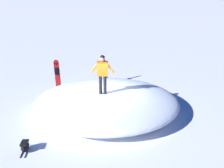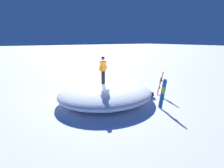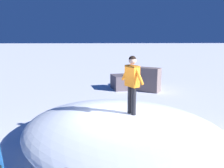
% 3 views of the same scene
% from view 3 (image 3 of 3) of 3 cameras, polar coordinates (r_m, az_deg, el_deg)
% --- Properties ---
extents(ground, '(240.00, 240.00, 0.00)m').
position_cam_3_polar(ground, '(7.89, 1.95, -14.27)').
color(ground, white).
extents(snow_mound, '(8.61, 8.85, 1.05)m').
position_cam_3_polar(snow_mound, '(7.62, 2.29, -10.90)').
color(snow_mound, white).
rests_on(snow_mound, ground).
extents(snowboarder_standing, '(0.59, 0.97, 1.79)m').
position_cam_3_polar(snowboarder_standing, '(7.21, 4.79, 1.12)').
color(snowboarder_standing, black).
rests_on(snowboarder_standing, snow_mound).
extents(rock_outcrop, '(3.13, 2.41, 1.49)m').
position_cam_3_polar(rock_outcrop, '(15.78, 6.57, 0.99)').
color(rock_outcrop, '#61565A').
rests_on(rock_outcrop, ground).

